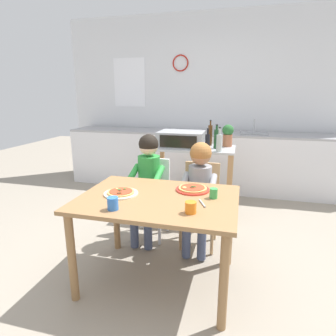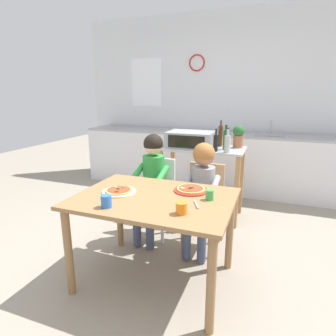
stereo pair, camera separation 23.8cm
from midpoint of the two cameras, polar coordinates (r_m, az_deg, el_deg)
ground_plane at (r=3.43m, az=6.96°, el=-10.84°), size 11.21×11.21×0.00m
back_wall_tiled at (r=4.81m, az=12.55°, el=13.02°), size 4.79×0.14×2.70m
kitchen_counter at (r=4.52m, az=11.22°, el=1.40°), size 4.31×0.60×1.10m
kitchen_island_cart at (r=3.47m, az=8.77°, el=-0.60°), size 0.98×0.52×0.86m
toaster_oven at (r=3.40m, az=6.62°, el=5.74°), size 0.54×0.40×0.19m
bottle_slim_sauce at (r=3.32m, az=13.58°, el=5.61°), size 0.06×0.06×0.28m
bottle_squat_spirits at (r=3.14m, az=14.02°, el=4.81°), size 0.06×0.06×0.27m
bottle_tall_green_wine at (r=3.18m, az=11.71°, el=5.01°), size 0.05×0.05×0.25m
bottle_clear_vinegar at (r=3.50m, az=12.45°, el=6.38°), size 0.05×0.05×0.31m
potted_herb_plant at (r=3.47m, az=15.94°, el=6.30°), size 0.14×0.14×0.26m
dining_table at (r=2.19m, az=0.34°, el=-8.36°), size 1.19×0.87×0.72m
dining_chair_left at (r=2.98m, az=-0.08°, el=-4.77°), size 0.36×0.36×0.81m
dining_chair_right at (r=2.81m, az=9.68°, el=-6.27°), size 0.36×0.36×0.81m
child_in_green_shirt at (r=2.81m, az=-0.92°, el=-1.39°), size 0.32×0.42×1.08m
child_in_grey_shirt at (r=2.63m, az=9.36°, el=-3.15°), size 0.32×0.42×1.03m
pizza_plate_cream at (r=2.25m, az=-6.89°, el=-4.69°), size 0.27×0.27×0.03m
pizza_plate_red_rimmed at (r=2.29m, az=7.64°, el=-4.39°), size 0.27×0.27×0.03m
drinking_cup_blue at (r=1.97m, az=-8.97°, el=-6.69°), size 0.08×0.08×0.09m
drinking_cup_green at (r=2.12m, az=11.60°, el=-5.39°), size 0.06×0.06×0.08m
drinking_cup_orange at (r=1.86m, az=6.43°, el=-8.11°), size 0.08×0.08×0.08m
serving_spoon at (r=2.02m, az=9.10°, el=-7.32°), size 0.07×0.13×0.01m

